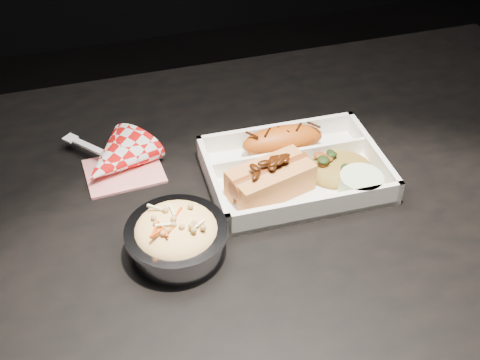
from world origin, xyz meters
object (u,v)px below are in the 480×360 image
(fried_pastry, at_px, (283,140))
(napkin_fork, at_px, (115,160))
(dining_table, at_px, (263,249))
(food_tray, at_px, (294,173))
(foil_coleslaw_cup, at_px, (177,235))
(hotdog, at_px, (270,178))

(fried_pastry, bearing_deg, napkin_fork, 170.75)
(dining_table, relative_size, napkin_fork, 7.73)
(dining_table, distance_m, fried_pastry, 0.16)
(dining_table, distance_m, food_tray, 0.12)
(napkin_fork, bearing_deg, foil_coleslaw_cup, -24.52)
(foil_coleslaw_cup, height_order, napkin_fork, same)
(food_tray, distance_m, fried_pastry, 0.06)
(dining_table, height_order, foil_coleslaw_cup, foil_coleslaw_cup)
(hotdog, bearing_deg, foil_coleslaw_cup, -170.15)
(foil_coleslaw_cup, xyz_separation_m, napkin_fork, (-0.05, 0.19, -0.01))
(dining_table, height_order, napkin_fork, napkin_fork)
(foil_coleslaw_cup, bearing_deg, food_tray, 25.98)
(food_tray, xyz_separation_m, fried_pastry, (0.00, 0.06, 0.02))
(fried_pastry, relative_size, hotdog, 0.98)
(fried_pastry, height_order, napkin_fork, napkin_fork)
(hotdog, distance_m, foil_coleslaw_cup, 0.16)
(hotdog, height_order, foil_coleslaw_cup, foil_coleslaw_cup)
(napkin_fork, bearing_deg, fried_pastry, 40.73)
(dining_table, xyz_separation_m, foil_coleslaw_cup, (-0.13, -0.05, 0.12))
(fried_pastry, relative_size, foil_coleslaw_cup, 0.97)
(food_tray, xyz_separation_m, hotdog, (-0.05, -0.03, 0.02))
(hotdog, relative_size, foil_coleslaw_cup, 0.99)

